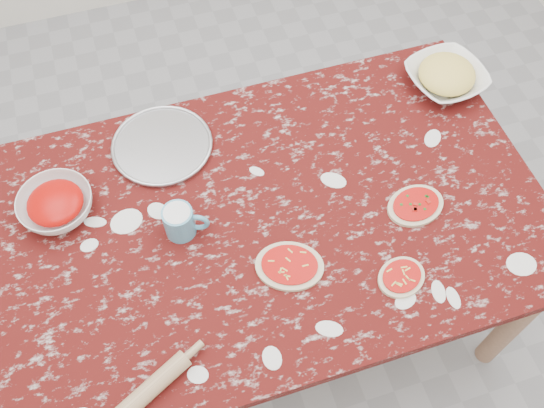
{
  "coord_description": "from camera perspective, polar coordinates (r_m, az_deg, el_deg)",
  "views": [
    {
      "loc": [
        -0.27,
        -0.85,
        2.23
      ],
      "look_at": [
        0.0,
        0.0,
        0.8
      ],
      "focal_mm": 39.19,
      "sensor_mm": 36.0,
      "label": 1
    }
  ],
  "objects": [
    {
      "name": "rolling_pin",
      "position": [
        1.54,
        -11.74,
        -17.12
      ],
      "size": [
        0.23,
        0.15,
        0.05
      ],
      "primitive_type": "cylinder",
      "rotation": [
        0.0,
        1.57,
        0.47
      ],
      "color": "tan",
      "rests_on": "worktable"
    },
    {
      "name": "flour_mug",
      "position": [
        1.68,
        -8.79,
        -1.67
      ],
      "size": [
        0.13,
        0.09,
        0.1
      ],
      "color": "#4F98B8",
      "rests_on": "worktable"
    },
    {
      "name": "worktable",
      "position": [
        1.8,
        0.0,
        -2.23
      ],
      "size": [
        1.6,
        1.0,
        0.75
      ],
      "color": "#420C0B",
      "rests_on": "ground"
    },
    {
      "name": "pizza_left",
      "position": [
        1.64,
        1.69,
        -5.96
      ],
      "size": [
        0.23,
        0.21,
        0.02
      ],
      "color": "beige",
      "rests_on": "worktable"
    },
    {
      "name": "sauce_bowl",
      "position": [
        1.82,
        -19.98,
        -0.11
      ],
      "size": [
        0.27,
        0.27,
        0.07
      ],
      "primitive_type": "imported",
      "rotation": [
        0.0,
        0.0,
        -0.33
      ],
      "color": "white",
      "rests_on": "worktable"
    },
    {
      "name": "cheese_bowl",
      "position": [
        2.1,
        16.34,
        11.54
      ],
      "size": [
        0.28,
        0.28,
        0.06
      ],
      "primitive_type": "imported",
      "rotation": [
        0.0,
        0.0,
        0.15
      ],
      "color": "white",
      "rests_on": "worktable"
    },
    {
      "name": "pizza_tray",
      "position": [
        1.89,
        -10.5,
        5.51
      ],
      "size": [
        0.39,
        0.39,
        0.01
      ],
      "primitive_type": "cylinder",
      "rotation": [
        0.0,
        0.0,
        0.33
      ],
      "color": "#B2B2B7",
      "rests_on": "worktable"
    },
    {
      "name": "ground",
      "position": [
        2.41,
        0.0,
        -10.11
      ],
      "size": [
        4.0,
        4.0,
        0.0
      ],
      "primitive_type": "plane",
      "color": "gray"
    },
    {
      "name": "pizza_right",
      "position": [
        1.79,
        13.61,
        -0.13
      ],
      "size": [
        0.19,
        0.16,
        0.02
      ],
      "color": "beige",
      "rests_on": "worktable"
    },
    {
      "name": "pizza_mid",
      "position": [
        1.67,
        12.31,
        -6.88
      ],
      "size": [
        0.17,
        0.15,
        0.02
      ],
      "color": "beige",
      "rests_on": "worktable"
    }
  ]
}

